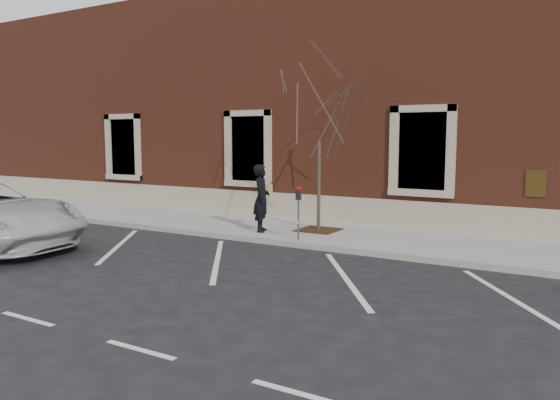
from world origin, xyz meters
The scene contains 9 objects.
ground centered at (0.00, 0.00, 0.00)m, with size 120.00×120.00×0.00m, color #28282B.
sidewalk_near centered at (0.00, 1.75, 0.07)m, with size 40.00×3.50×0.15m, color #ADA9A2.
curb_near centered at (0.00, -0.05, 0.07)m, with size 40.00×0.12×0.15m, color #9E9E99.
parking_stripes centered at (0.00, -2.20, 0.00)m, with size 28.00×4.40×0.01m, color silver, non-canonical shape.
building_civic centered at (0.00, 7.74, 4.00)m, with size 40.00×8.62×8.00m.
man centered at (-0.70, 0.76, 1.09)m, with size 0.69×0.45×1.89m, color black.
parking_meter centered at (0.84, 0.12, 1.11)m, with size 0.13×0.10×1.39m.
tree_grate centered at (0.60, 1.74, 0.16)m, with size 1.10×1.10×0.03m, color #382112.
sapling centered at (0.60, 1.74, 3.37)m, with size 2.76×2.76×4.60m.
Camera 1 is at (7.55, -11.99, 2.81)m, focal length 35.00 mm.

